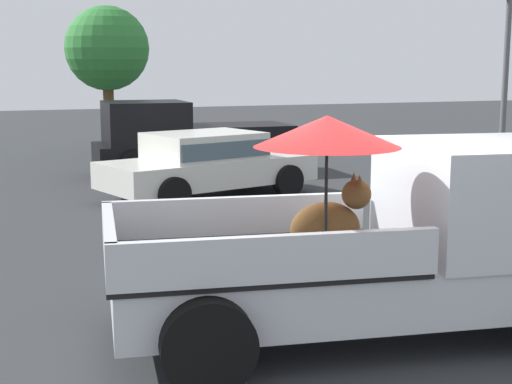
% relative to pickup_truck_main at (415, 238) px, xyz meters
% --- Properties ---
extents(ground_plane, '(80.00, 80.00, 0.00)m').
position_rel_pickup_truck_main_xyz_m(ground_plane, '(-0.45, 0.09, -0.97)').
color(ground_plane, '#2D3033').
extents(pickup_truck_main, '(5.28, 2.88, 2.22)m').
position_rel_pickup_truck_main_xyz_m(pickup_truck_main, '(0.00, 0.00, 0.00)').
color(pickup_truck_main, black).
rests_on(pickup_truck_main, ground).
extents(pickup_truck_red, '(4.88, 2.35, 1.80)m').
position_rel_pickup_truck_main_xyz_m(pickup_truck_red, '(0.91, 11.38, -0.10)').
color(pickup_truck_red, black).
rests_on(pickup_truck_red, ground).
extents(parked_sedan_near, '(4.62, 2.87, 1.33)m').
position_rel_pickup_truck_main_xyz_m(parked_sedan_near, '(0.39, 8.07, -0.23)').
color(parked_sedan_near, black).
rests_on(parked_sedan_near, ground).
extents(motel_sign, '(1.40, 0.16, 5.25)m').
position_rel_pickup_truck_main_xyz_m(motel_sign, '(9.51, 10.33, 2.71)').
color(motel_sign, '#59595B').
rests_on(motel_sign, ground).
extents(tree_by_lot, '(2.50, 2.50, 4.39)m').
position_rel_pickup_truck_main_xyz_m(tree_by_lot, '(-0.03, 16.48, 2.14)').
color(tree_by_lot, brown).
rests_on(tree_by_lot, ground).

